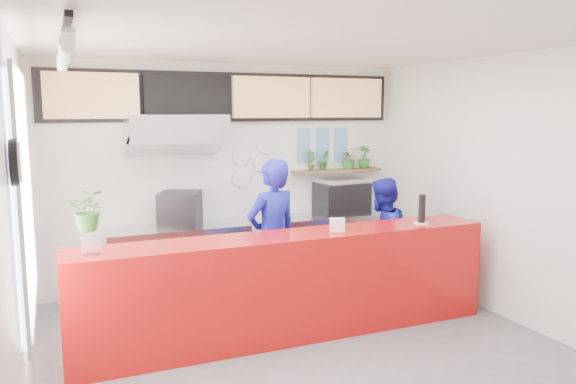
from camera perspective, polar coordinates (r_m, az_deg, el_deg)
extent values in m
plane|color=slate|center=(5.83, 1.85, -15.75)|extent=(5.00, 5.00, 0.00)
plane|color=silver|center=(5.36, 2.01, 14.97)|extent=(5.00, 5.00, 0.00)
plane|color=white|center=(7.72, -5.92, 1.74)|extent=(5.00, 0.00, 5.00)
plane|color=white|center=(4.92, -25.59, -2.80)|extent=(0.00, 5.00, 5.00)
plane|color=white|center=(6.83, 21.33, 0.36)|extent=(0.00, 5.00, 5.00)
cube|color=#AA0D0C|center=(5.98, 0.24, -9.49)|extent=(4.50, 0.60, 1.10)
cube|color=beige|center=(7.66, -6.02, 9.93)|extent=(5.00, 0.02, 0.80)
cube|color=#B2B5BA|center=(7.43, -11.05, -6.88)|extent=(1.80, 0.60, 0.90)
cube|color=black|center=(7.29, -10.91, -1.74)|extent=(0.66, 0.66, 0.45)
cube|color=#B2B5BA|center=(7.13, -11.35, 6.32)|extent=(1.20, 0.70, 0.35)
cube|color=#B2B5BA|center=(7.14, -11.30, 4.72)|extent=(1.20, 0.69, 0.31)
cube|color=#B2B5BA|center=(8.19, 4.94, -5.32)|extent=(1.80, 0.60, 0.90)
cube|color=black|center=(8.10, 5.46, -0.62)|extent=(0.72, 0.53, 0.45)
cube|color=#B8BAC0|center=(8.06, 5.48, 1.16)|extent=(0.68, 0.51, 0.06)
cube|color=brown|center=(8.24, 5.00, 2.17)|extent=(1.40, 0.18, 0.04)
cube|color=tan|center=(7.23, -19.31, 9.22)|extent=(1.10, 0.10, 0.55)
cube|color=black|center=(7.40, -10.19, 9.52)|extent=(1.10, 0.10, 0.55)
cube|color=tan|center=(7.74, -1.68, 9.59)|extent=(1.10, 0.10, 0.55)
cube|color=tan|center=(8.23, 5.97, 9.47)|extent=(1.10, 0.10, 0.55)
cube|color=black|center=(7.63, -5.95, 9.57)|extent=(4.80, 0.04, 0.65)
cube|color=silver|center=(5.18, -25.26, -0.01)|extent=(0.04, 2.20, 1.90)
cube|color=#B2B5BA|center=(5.18, -25.04, 0.00)|extent=(0.03, 2.30, 2.00)
cylinder|color=black|center=(3.95, -26.05, 2.70)|extent=(0.05, 0.30, 0.30)
cylinder|color=white|center=(3.95, -25.61, 2.73)|extent=(0.02, 0.26, 0.26)
cube|color=black|center=(4.86, -21.83, 14.37)|extent=(0.05, 2.40, 0.04)
cylinder|color=silver|center=(7.71, -4.81, 3.62)|extent=(0.24, 0.03, 0.24)
cylinder|color=silver|center=(7.81, -2.71, 2.96)|extent=(0.24, 0.03, 0.24)
cylinder|color=silver|center=(7.74, -4.78, 1.40)|extent=(0.24, 0.03, 0.24)
cylinder|color=silver|center=(7.81, -2.38, 4.80)|extent=(0.24, 0.03, 0.24)
cube|color=#598CBF|center=(8.05, 1.61, 5.62)|extent=(0.20, 0.02, 0.25)
cube|color=#598CBF|center=(8.18, 3.53, 5.65)|extent=(0.20, 0.02, 0.25)
cube|color=#598CBF|center=(8.31, 5.39, 5.68)|extent=(0.20, 0.02, 0.25)
cube|color=#598CBF|center=(8.06, 1.61, 3.85)|extent=(0.20, 0.02, 0.25)
cube|color=#598CBF|center=(8.19, 3.52, 3.91)|extent=(0.20, 0.02, 0.25)
cube|color=#598CBF|center=(8.33, 5.37, 3.96)|extent=(0.20, 0.02, 0.25)
imported|color=#151790|center=(6.46, -1.61, -4.75)|extent=(0.76, 0.59, 1.84)
imported|color=#151790|center=(7.13, 9.50, -4.79)|extent=(0.95, 0.91, 1.55)
imported|color=#2A6924|center=(8.03, 2.32, 3.28)|extent=(0.17, 0.12, 0.31)
imported|color=#2A6924|center=(8.12, 3.69, 3.28)|extent=(0.17, 0.14, 0.29)
imported|color=#2A6924|center=(8.31, 6.23, 3.44)|extent=(0.32, 0.29, 0.32)
imported|color=#2A6924|center=(8.44, 7.73, 3.54)|extent=(0.20, 0.18, 0.33)
cylinder|color=white|center=(5.32, -19.43, -4.91)|extent=(0.18, 0.18, 0.21)
imported|color=#2A6924|center=(5.26, -19.59, -1.69)|extent=(0.40, 0.37, 0.38)
cube|color=white|center=(6.02, 5.02, -3.32)|extent=(0.18, 0.14, 0.13)
cylinder|color=white|center=(6.56, 13.40, -3.08)|extent=(0.22, 0.22, 0.01)
cylinder|color=black|center=(6.53, 13.45, -1.65)|extent=(0.09, 0.09, 0.32)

